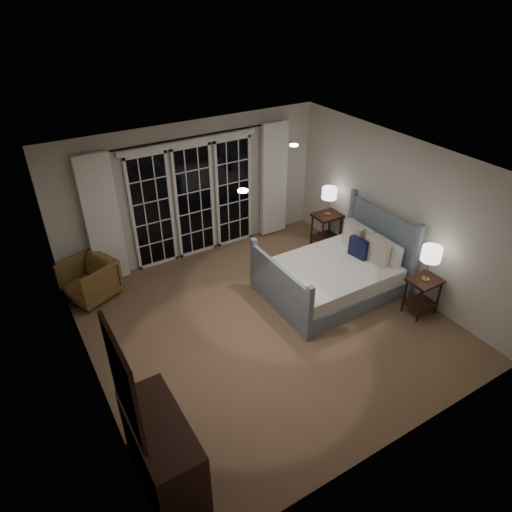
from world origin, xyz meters
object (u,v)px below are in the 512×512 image
nightstand_left (423,291)px  nightstand_right (326,225)px  dresser (163,450)px  lamp_left (431,254)px  armchair (89,280)px  bed (334,275)px  lamp_right (329,194)px

nightstand_left → nightstand_right: bearing=89.0°
nightstand_left → dresser: dresser is taller
dresser → nightstand_left: bearing=7.1°
nightstand_right → lamp_left: size_ratio=1.20×
nightstand_right → armchair: (-4.34, 0.65, -0.10)m
bed → dresser: (-3.65, -1.70, 0.11)m
nightstand_left → nightstand_right: nightstand_right is taller
dresser → armchair: bearing=87.9°
nightstand_right → armchair: 4.39m
bed → dresser: bearing=-155.0°
bed → lamp_right: bed is taller
nightstand_left → armchair: bearing=144.5°
nightstand_left → lamp_left: size_ratio=1.11×
bed → nightstand_right: 1.50m
nightstand_left → lamp_left: bearing=0.0°
nightstand_right → lamp_left: (-0.04, -2.41, 0.63)m
lamp_right → armchair: lamp_right is taller
bed → lamp_left: bed is taller
dresser → lamp_left: bearing=7.1°
lamp_right → bed: bearing=-123.2°
lamp_left → dresser: size_ratio=0.46×
nightstand_right → lamp_right: bearing=-153.4°
armchair → dresser: dresser is taller
dresser → nightstand_right: bearing=33.5°
bed → lamp_left: size_ratio=3.78×
armchair → dresser: (-0.13, -3.61, 0.09)m
lamp_left → armchair: size_ratio=0.75×
nightstand_right → lamp_right: size_ratio=1.24×
lamp_right → nightstand_right: bearing=26.6°
nightstand_left → nightstand_right: size_ratio=0.93×
bed → lamp_left: 1.58m
nightstand_left → lamp_left: 0.66m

